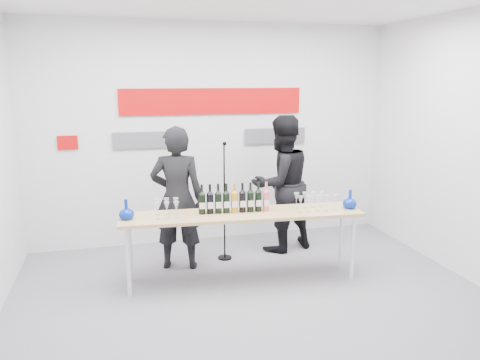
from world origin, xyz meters
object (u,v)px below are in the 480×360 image
object	(u,v)px
tasting_table	(242,218)
presenter_left	(177,198)
presenter_right	(281,184)
mic_stand	(225,224)

from	to	relation	value
tasting_table	presenter_left	world-z (taller)	presenter_left
tasting_table	presenter_right	xyz separation A→B (m)	(0.76, 0.85, 0.16)
mic_stand	tasting_table	bearing A→B (deg)	-85.61
presenter_right	mic_stand	size ratio (longest dim) A/B	1.19
tasting_table	mic_stand	xyz separation A→B (m)	(-0.04, 0.69, -0.28)
presenter_left	mic_stand	bearing A→B (deg)	-155.49
tasting_table	presenter_left	distance (m)	0.88
presenter_left	tasting_table	bearing A→B (deg)	152.04
tasting_table	mic_stand	distance (m)	0.75
presenter_left	mic_stand	world-z (taller)	presenter_left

